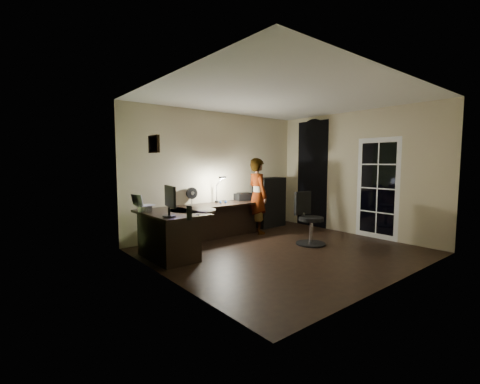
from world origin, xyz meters
TOP-DOWN VIEW (x-y plane):
  - floor at (0.00, 0.00)m, footprint 4.50×4.00m
  - ceiling at (0.00, 0.00)m, footprint 4.50×4.00m
  - wall_back at (0.00, 2.00)m, footprint 4.50×0.01m
  - wall_front at (0.00, -2.00)m, footprint 4.50×0.01m
  - wall_left at (-2.25, 0.00)m, footprint 0.01×4.00m
  - wall_right at (2.25, 0.00)m, footprint 0.01×4.00m
  - green_wall_overlay at (-2.24, 0.00)m, footprint 0.00×4.00m
  - arched_doorway at (2.24, 1.15)m, footprint 0.01×0.90m
  - french_door at (2.24, -0.55)m, footprint 0.02×0.92m
  - framed_picture at (-2.22, 0.45)m, footprint 0.04×0.30m
  - desk_left at (-1.76, 0.90)m, footprint 0.84×1.35m
  - desk_right at (-0.18, 1.63)m, footprint 1.91×0.69m
  - cabinet at (1.38, 1.78)m, footprint 0.83×0.46m
  - laptop_stand at (-2.09, 1.18)m, footprint 0.26×0.24m
  - laptop at (-2.07, 1.18)m, footprint 0.34×0.33m
  - monitor at (-2.00, 0.46)m, footprint 0.20×0.51m
  - mouse at (-1.63, 0.24)m, footprint 0.07×0.10m
  - phone at (-1.48, 1.29)m, footprint 0.11×0.15m
  - pen at (-1.35, 0.53)m, footprint 0.07×0.12m
  - speaker at (-1.91, 0.02)m, footprint 0.09×0.09m
  - notepad at (-1.32, 0.55)m, footprint 0.20×0.23m
  - desk_fan at (-0.75, 1.91)m, footprint 0.25×0.15m
  - headphones at (-0.11, 1.69)m, footprint 0.19×0.11m
  - printer at (0.60, 1.80)m, footprint 0.49×0.42m
  - desk_lamp at (-0.18, 1.83)m, footprint 0.25×0.32m
  - office_chair at (0.75, -0.02)m, footprint 0.61×0.61m
  - person at (0.64, 1.40)m, footprint 0.52×0.67m

SIDE VIEW (x-z plane):
  - floor at x=0.00m, z-range -0.01..0.00m
  - desk_right at x=-0.18m, z-range 0.00..0.71m
  - desk_left at x=-1.76m, z-range 0.00..0.77m
  - office_chair at x=0.75m, z-range 0.00..1.02m
  - cabinet at x=1.38m, z-range 0.00..1.21m
  - headphones at x=-0.11m, z-range 0.70..0.78m
  - phone at x=-1.48m, z-range 0.78..0.79m
  - notepad at x=-1.32m, z-range 0.78..0.79m
  - pen at x=-1.35m, z-range 0.78..0.79m
  - printer at x=0.60m, z-range 0.70..0.88m
  - mouse at x=-1.63m, z-range 0.78..0.82m
  - laptop_stand at x=-2.09m, z-range 0.78..0.88m
  - person at x=0.64m, z-range 0.00..1.69m
  - desk_fan at x=-0.75m, z-range 0.70..1.07m
  - speaker at x=-1.91m, z-range 0.78..0.98m
  - monitor at x=-2.00m, z-range 0.78..1.12m
  - laptop at x=-2.07m, z-range 0.87..1.07m
  - desk_lamp at x=-0.18m, z-range 0.70..1.33m
  - french_door at x=2.24m, z-range 0.00..2.10m
  - arched_doorway at x=2.24m, z-range 0.00..2.60m
  - wall_back at x=0.00m, z-range 0.00..2.70m
  - wall_front at x=0.00m, z-range 0.00..2.70m
  - wall_left at x=-2.25m, z-range 0.00..2.70m
  - wall_right at x=2.25m, z-range 0.00..2.70m
  - green_wall_overlay at x=-2.24m, z-range 0.00..2.70m
  - framed_picture at x=-2.22m, z-range 1.73..1.98m
  - ceiling at x=0.00m, z-range 2.70..2.71m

